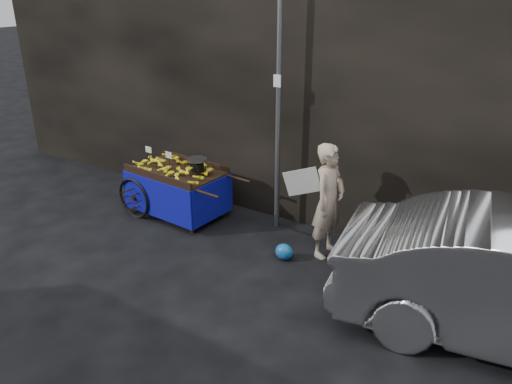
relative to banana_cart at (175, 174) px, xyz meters
The scene contains 6 objects.
ground 1.77m from the banana_cart, 28.73° to the right, with size 80.00×80.00×0.00m, color black.
building_wall 3.12m from the banana_cart, 45.28° to the left, with size 13.50×2.00×5.00m.
street_pole 2.20m from the banana_cart, 17.00° to the left, with size 0.12×0.10×4.00m.
banana_cart is the anchor object (origin of this frame).
vendor 2.80m from the banana_cart, ahead, with size 0.85×0.66×1.71m.
plastic_bag 2.47m from the banana_cart, ahead, with size 0.27×0.22×0.24m, color #1659A9.
Camera 1 is at (4.04, -5.13, 3.75)m, focal length 35.00 mm.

